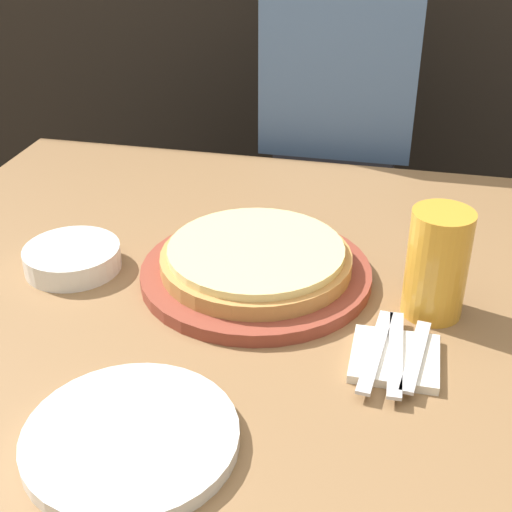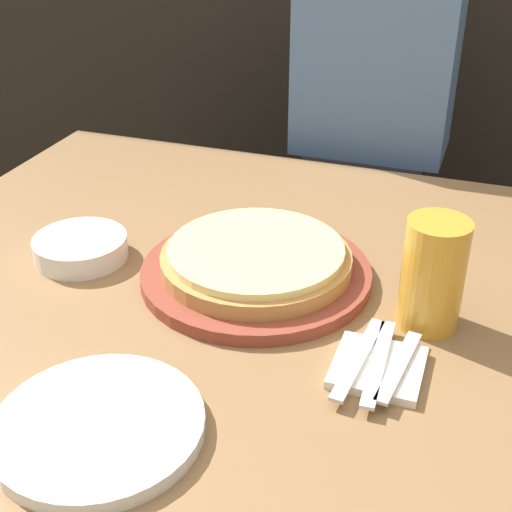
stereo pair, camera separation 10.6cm
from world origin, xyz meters
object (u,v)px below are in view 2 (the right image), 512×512
Objects in this scene: pizza_on_board at (256,265)px; dinner_knife at (378,362)px; dinner_plate at (99,426)px; fork at (359,358)px; diner_person at (368,174)px; side_bowl at (81,247)px; spoon at (399,366)px; beer_glass at (434,269)px.

dinner_knife is at bearing -36.07° from pizza_on_board.
pizza_on_board is 1.46× the size of dinner_plate.
pizza_on_board is at bearing 143.93° from dinner_knife.
fork is (0.19, -0.16, -0.01)m from pizza_on_board.
dinner_knife is 0.83m from diner_person.
side_bowl is 0.98× the size of spoon.
beer_glass is at bearing -6.17° from pizza_on_board.
fork is (0.47, -0.13, -0.00)m from side_bowl.
pizza_on_board is 0.66m from diner_person.
spoon is at bearing -13.72° from side_bowl.
dinner_plate is (-0.06, -0.37, -0.02)m from pizza_on_board.
dinner_knife is at bearing 37.44° from dinner_plate.
pizza_on_board is at bearing -93.85° from diner_person.
dinner_knife is (0.27, 0.21, 0.01)m from dinner_plate.
dinner_knife is (0.50, -0.13, -0.00)m from side_bowl.
beer_glass reaches higher than dinner_plate.
beer_glass is 0.47m from dinner_plate.
side_bowl is at bearing 166.28° from spoon.
pizza_on_board is 0.27m from beer_glass.
diner_person is at bearing 102.03° from dinner_knife.
side_bowl is 0.11× the size of diner_person.
pizza_on_board is 2.31× the size of spoon.
pizza_on_board is at bearing 173.83° from beer_glass.
beer_glass is 1.05× the size of side_bowl.
beer_glass is 0.15m from dinner_knife.
spoon is (0.03, 0.00, 0.00)m from dinner_knife.
dinner_plate is at bearing -56.04° from side_bowl.
pizza_on_board is 1.96× the size of fork.
diner_person reaches higher than pizza_on_board.
diner_person reaches higher than fork.
side_bowl is at bearing -179.85° from beer_glass.
dinner_plate is 0.34m from dinner_knife.
side_bowl reaches higher than dinner_plate.
diner_person is (0.04, 0.65, -0.11)m from pizza_on_board.
fork and dinner_knife have the same top height.
diner_person is at bearing 103.72° from spoon.
beer_glass reaches higher than dinner_knife.
spoon is (0.05, 0.00, 0.00)m from fork.
side_bowl reaches higher than spoon.
beer_glass is 1.04× the size of spoon.
dinner_knife is 1.17× the size of spoon.
pizza_on_board reaches higher than spoon.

